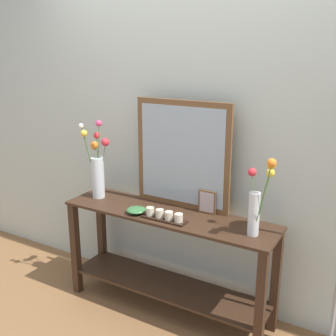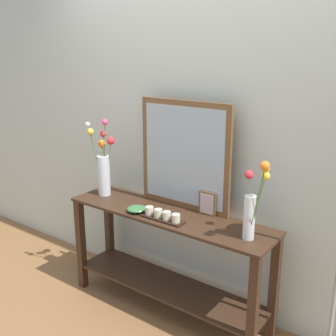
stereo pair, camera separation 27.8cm
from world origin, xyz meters
TOP-DOWN VIEW (x-y plane):
  - ground_plane at (0.00, 0.00)m, footprint 7.00×6.00m
  - wall_back at (0.00, 0.32)m, footprint 6.40×0.08m
  - console_table at (0.00, 0.00)m, footprint 1.56×0.40m
  - mirror_leaning at (0.02, 0.17)m, footprint 0.73×0.03m
  - tall_vase_left at (-0.63, 0.02)m, footprint 0.22×0.19m
  - vase_right at (0.64, -0.03)m, footprint 0.21×0.20m
  - candle_tray at (0.03, -0.11)m, footprint 0.32×0.09m
  - picture_frame_small at (0.23, 0.14)m, footprint 0.13×0.01m
  - decorative_bowl at (-0.19, -0.11)m, footprint 0.14×0.14m

SIDE VIEW (x-z plane):
  - ground_plane at x=0.00m, z-range -0.02..0.00m
  - console_table at x=0.00m, z-range 0.09..0.85m
  - decorative_bowl at x=-0.19m, z-range 0.77..0.81m
  - candle_tray at x=0.03m, z-range 0.76..0.83m
  - picture_frame_small at x=0.23m, z-range 0.77..0.93m
  - tall_vase_left at x=-0.63m, z-range 0.70..1.29m
  - vase_right at x=0.64m, z-range 0.74..1.26m
  - mirror_leaning at x=0.02m, z-range 0.77..1.54m
  - wall_back at x=0.00m, z-range 0.00..2.70m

